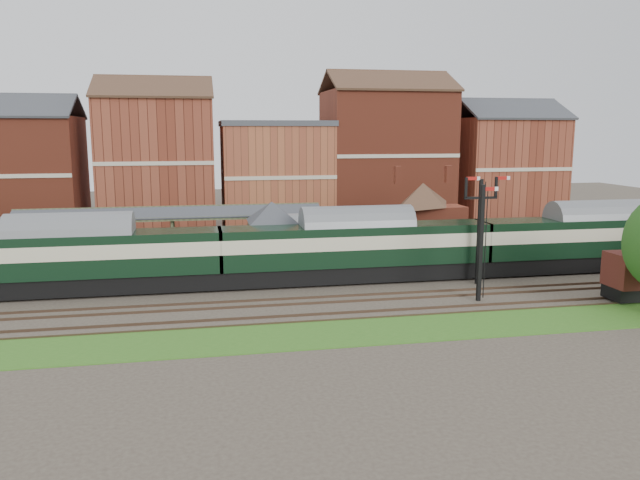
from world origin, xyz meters
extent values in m
plane|color=#473D33|center=(0.00, 0.00, 0.00)|extent=(160.00, 160.00, 0.00)
cube|color=#2D6619|center=(0.00, 16.00, 0.03)|extent=(90.00, 4.50, 0.06)
cube|color=#2D6619|center=(0.00, -12.00, 0.03)|extent=(90.00, 5.00, 0.06)
cube|color=#193823|center=(0.00, 18.00, 0.75)|extent=(90.00, 0.12, 1.50)
cube|color=#2D2D2D|center=(-5.00, 9.75, 0.50)|extent=(55.00, 3.40, 1.00)
cube|color=#697B58|center=(-3.00, 3.25, 1.20)|extent=(3.40, 3.20, 2.40)
cube|color=#485032|center=(-3.00, 3.25, 3.40)|extent=(3.60, 3.40, 2.00)
pyramid|color=#383A3F|center=(-3.00, 3.25, 5.20)|extent=(5.40, 5.40, 1.60)
cube|color=maroon|center=(5.00, 3.25, 1.10)|extent=(3.00, 2.40, 2.20)
cube|color=#4C3323|center=(5.00, 2.60, 2.55)|extent=(3.20, 1.34, 0.79)
cube|color=#4C3323|center=(5.00, 3.90, 2.55)|extent=(3.20, 1.34, 0.79)
cube|color=brown|center=(12.00, 9.75, 2.75)|extent=(8.00, 3.00, 3.50)
pyramid|color=#4C3323|center=(12.00, 9.75, 5.60)|extent=(8.10, 8.10, 2.20)
cube|color=brown|center=(9.50, 9.75, 6.10)|extent=(0.60, 0.60, 1.60)
cube|color=brown|center=(14.50, 9.75, 6.10)|extent=(0.60, 0.60, 1.60)
cube|color=#485032|center=(-22.00, 8.45, 2.70)|extent=(0.22, 0.22, 3.40)
cube|color=#485032|center=(0.00, 11.05, 2.70)|extent=(0.22, 0.22, 3.40)
cube|color=#383A3F|center=(-11.00, 8.80, 4.60)|extent=(26.00, 1.99, 0.90)
cube|color=#383A3F|center=(-11.00, 10.70, 4.60)|extent=(26.00, 1.99, 0.90)
cube|color=#485032|center=(-11.00, 9.75, 4.98)|extent=(26.00, 0.20, 0.20)
cube|color=black|center=(12.00, -2.50, 4.00)|extent=(0.25, 0.25, 8.00)
cube|color=black|center=(12.00, -2.50, 6.60)|extent=(2.60, 0.18, 0.18)
cube|color=#B2140F|center=(11.35, -2.50, 8.05)|extent=(1.10, 0.08, 0.25)
cube|color=#B2140F|center=(13.75, -2.50, 8.05)|extent=(1.10, 0.08, 0.25)
cube|color=black|center=(10.00, -7.00, 4.00)|extent=(0.25, 0.25, 8.00)
cube|color=#B2140F|center=(10.55, -7.00, 7.70)|extent=(1.10, 0.08, 0.25)
cube|color=brown|center=(-28.00, 25.00, 6.50)|extent=(14.00, 10.00, 13.00)
cube|color=maroon|center=(-13.00, 25.00, 7.50)|extent=(12.00, 10.00, 15.00)
cube|color=#A15634|center=(0.00, 25.00, 6.00)|extent=(12.00, 10.00, 12.00)
cube|color=brown|center=(13.00, 25.00, 8.00)|extent=(14.00, 10.00, 16.00)
cube|color=maroon|center=(28.00, 25.00, 6.50)|extent=(12.00, 10.00, 13.00)
cube|color=black|center=(-17.58, 0.00, 0.79)|extent=(20.70, 2.90, 1.26)
cube|color=black|center=(-17.58, 0.00, 2.92)|extent=(20.70, 3.22, 2.99)
cube|color=beige|center=(-17.58, 0.00, 3.28)|extent=(20.72, 3.26, 1.03)
cube|color=slate|center=(-17.58, 0.00, 4.59)|extent=(20.70, 3.22, 0.69)
cube|color=black|center=(3.12, 0.00, 0.79)|extent=(20.70, 2.90, 1.26)
cube|color=black|center=(3.12, 0.00, 2.92)|extent=(20.70, 3.22, 2.99)
cube|color=beige|center=(3.12, 0.00, 3.28)|extent=(20.72, 3.26, 1.03)
cube|color=slate|center=(3.12, 0.00, 4.59)|extent=(20.70, 3.22, 0.69)
cube|color=black|center=(23.82, 0.00, 0.79)|extent=(20.70, 2.90, 1.26)
cube|color=black|center=(23.82, 0.00, 2.92)|extent=(20.70, 3.22, 2.99)
cube|color=beige|center=(23.82, 0.00, 3.28)|extent=(20.72, 3.26, 1.03)
cube|color=slate|center=(23.82, 0.00, 4.59)|extent=(20.70, 3.22, 0.69)
cube|color=black|center=(-0.28, 6.50, 0.65)|extent=(15.92, 2.23, 0.97)
cube|color=black|center=(-0.28, 6.50, 2.28)|extent=(15.92, 2.48, 2.30)
cube|color=beige|center=(-0.28, 6.50, 2.56)|extent=(15.94, 2.52, 0.80)
cube|color=slate|center=(-0.28, 6.50, 3.57)|extent=(15.92, 2.48, 0.53)
camera|label=1|loc=(-8.62, -45.68, 11.57)|focal=35.00mm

